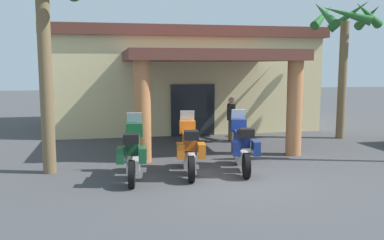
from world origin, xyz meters
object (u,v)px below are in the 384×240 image
(motorcycle_green, at_px, (133,152))
(pedestrian, at_px, (231,116))
(motorcycle_orange, at_px, (189,148))
(motorcycle_blue, at_px, (242,146))
(motel_building, at_px, (180,78))
(palm_tree_roadside, at_px, (44,20))
(palm_tree_near_portico, at_px, (345,32))

(motorcycle_green, bearing_deg, pedestrian, -34.49)
(motorcycle_orange, height_order, motorcycle_blue, same)
(motorcycle_orange, relative_size, motorcycle_blue, 1.00)
(motorcycle_orange, distance_m, motorcycle_blue, 1.48)
(motel_building, relative_size, pedestrian, 7.09)
(motel_building, distance_m, palm_tree_roadside, 9.72)
(motorcycle_orange, relative_size, pedestrian, 1.31)
(pedestrian, distance_m, palm_tree_near_portico, 5.47)
(motorcycle_blue, height_order, palm_tree_near_portico, palm_tree_near_portico)
(motorcycle_orange, bearing_deg, palm_tree_roadside, 83.67)
(motorcycle_blue, relative_size, palm_tree_near_portico, 0.40)
(motorcycle_blue, bearing_deg, pedestrian, -3.04)
(palm_tree_roadside, bearing_deg, motorcycle_blue, -8.25)
(motorcycle_blue, height_order, palm_tree_roadside, palm_tree_roadside)
(motorcycle_orange, height_order, palm_tree_near_portico, palm_tree_near_portico)
(motorcycle_orange, height_order, pedestrian, pedestrian)
(pedestrian, bearing_deg, motorcycle_blue, 71.54)
(motorcycle_blue, distance_m, palm_tree_near_portico, 7.64)
(motel_building, height_order, motorcycle_blue, motel_building)
(motorcycle_green, distance_m, motorcycle_blue, 2.97)
(pedestrian, bearing_deg, motorcycle_green, 43.18)
(motel_building, xyz_separation_m, motorcycle_orange, (-1.18, -9.08, -1.57))
(motorcycle_blue, relative_size, pedestrian, 1.31)
(motorcycle_green, xyz_separation_m, motorcycle_orange, (1.48, 0.22, 0.00))
(motel_building, xyz_separation_m, motorcycle_green, (-2.66, -9.30, -1.57))
(motorcycle_orange, xyz_separation_m, motorcycle_blue, (1.48, 0.08, 0.00))
(motel_building, xyz_separation_m, palm_tree_roadside, (-4.82, -8.26, 1.74))
(motel_building, distance_m, pedestrian, 5.07)
(pedestrian, height_order, palm_tree_roadside, palm_tree_roadside)
(motorcycle_orange, bearing_deg, pedestrian, -22.38)
(motorcycle_blue, height_order, pedestrian, pedestrian)
(motel_building, distance_m, motorcycle_orange, 9.29)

